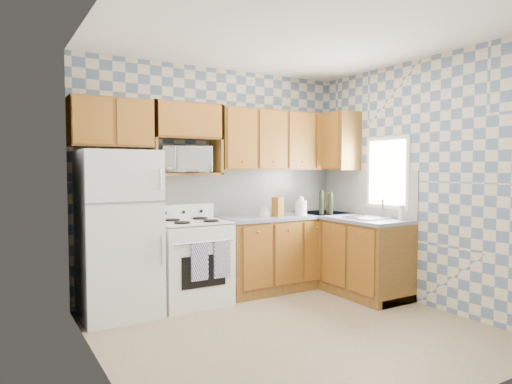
% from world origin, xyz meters
% --- Properties ---
extents(floor, '(3.40, 3.40, 0.00)m').
position_xyz_m(floor, '(0.00, 0.00, 0.00)').
color(floor, '#7E694E').
rests_on(floor, ground).
extents(back_wall, '(3.40, 0.02, 2.70)m').
position_xyz_m(back_wall, '(0.00, 1.60, 1.35)').
color(back_wall, slate).
rests_on(back_wall, ground).
extents(right_wall, '(0.02, 3.20, 2.70)m').
position_xyz_m(right_wall, '(1.70, 0.00, 1.35)').
color(right_wall, slate).
rests_on(right_wall, ground).
extents(backsplash_back, '(2.60, 0.02, 0.56)m').
position_xyz_m(backsplash_back, '(0.40, 1.59, 1.20)').
color(backsplash_back, silver).
rests_on(backsplash_back, back_wall).
extents(backsplash_right, '(0.02, 1.60, 0.56)m').
position_xyz_m(backsplash_right, '(1.69, 0.80, 1.20)').
color(backsplash_right, silver).
rests_on(backsplash_right, right_wall).
extents(refrigerator, '(0.75, 0.70, 1.68)m').
position_xyz_m(refrigerator, '(-1.27, 1.25, 0.84)').
color(refrigerator, white).
rests_on(refrigerator, floor).
extents(stove_body, '(0.76, 0.65, 0.90)m').
position_xyz_m(stove_body, '(-0.47, 1.28, 0.45)').
color(stove_body, white).
rests_on(stove_body, floor).
extents(cooktop, '(0.76, 0.65, 0.02)m').
position_xyz_m(cooktop, '(-0.47, 1.28, 0.91)').
color(cooktop, silver).
rests_on(cooktop, stove_body).
extents(backguard, '(0.76, 0.08, 0.17)m').
position_xyz_m(backguard, '(-0.47, 1.55, 1.00)').
color(backguard, white).
rests_on(backguard, cooktop).
extents(dish_towel_left, '(0.19, 0.02, 0.40)m').
position_xyz_m(dish_towel_left, '(-0.52, 0.93, 0.53)').
color(dish_towel_left, navy).
rests_on(dish_towel_left, stove_body).
extents(dish_towel_right, '(0.19, 0.02, 0.40)m').
position_xyz_m(dish_towel_right, '(-0.27, 0.93, 0.53)').
color(dish_towel_right, navy).
rests_on(dish_towel_right, stove_body).
extents(base_cabinets_back, '(1.75, 0.60, 0.88)m').
position_xyz_m(base_cabinets_back, '(0.82, 1.30, 0.44)').
color(base_cabinets_back, '#61360F').
rests_on(base_cabinets_back, floor).
extents(base_cabinets_right, '(0.60, 1.60, 0.88)m').
position_xyz_m(base_cabinets_right, '(1.40, 0.80, 0.44)').
color(base_cabinets_right, '#61360F').
rests_on(base_cabinets_right, floor).
extents(countertop_back, '(1.77, 0.63, 0.04)m').
position_xyz_m(countertop_back, '(0.82, 1.30, 0.90)').
color(countertop_back, slate).
rests_on(countertop_back, base_cabinets_back).
extents(countertop_right, '(0.63, 1.60, 0.04)m').
position_xyz_m(countertop_right, '(1.40, 0.80, 0.90)').
color(countertop_right, slate).
rests_on(countertop_right, base_cabinets_right).
extents(upper_cabinets_back, '(1.75, 0.33, 0.74)m').
position_xyz_m(upper_cabinets_back, '(0.82, 1.44, 1.85)').
color(upper_cabinets_back, '#61360F').
rests_on(upper_cabinets_back, back_wall).
extents(upper_cabinets_fridge, '(0.82, 0.33, 0.50)m').
position_xyz_m(upper_cabinets_fridge, '(-1.29, 1.44, 1.97)').
color(upper_cabinets_fridge, '#61360F').
rests_on(upper_cabinets_fridge, back_wall).
extents(upper_cabinets_right, '(0.33, 0.70, 0.74)m').
position_xyz_m(upper_cabinets_right, '(1.53, 1.25, 1.85)').
color(upper_cabinets_right, '#61360F').
rests_on(upper_cabinets_right, right_wall).
extents(microwave_shelf, '(0.80, 0.33, 0.03)m').
position_xyz_m(microwave_shelf, '(-0.47, 1.44, 1.44)').
color(microwave_shelf, '#61360F').
rests_on(microwave_shelf, back_wall).
extents(microwave, '(0.62, 0.50, 0.30)m').
position_xyz_m(microwave, '(-0.47, 1.40, 1.60)').
color(microwave, white).
rests_on(microwave, microwave_shelf).
extents(sink, '(0.48, 0.40, 0.03)m').
position_xyz_m(sink, '(1.40, 0.45, 0.93)').
color(sink, '#B7B7BC').
rests_on(sink, countertop_right).
extents(window, '(0.02, 0.66, 0.86)m').
position_xyz_m(window, '(1.69, 0.45, 1.45)').
color(window, silver).
rests_on(window, right_wall).
extents(bottle_0, '(0.06, 0.06, 0.28)m').
position_xyz_m(bottle_0, '(1.23, 1.11, 1.06)').
color(bottle_0, black).
rests_on(bottle_0, countertop_back).
extents(bottle_1, '(0.06, 0.06, 0.27)m').
position_xyz_m(bottle_1, '(1.33, 1.05, 1.05)').
color(bottle_1, black).
rests_on(bottle_1, countertop_back).
extents(bottle_2, '(0.06, 0.06, 0.25)m').
position_xyz_m(bottle_2, '(1.38, 1.15, 1.04)').
color(bottle_2, brown).
rests_on(bottle_2, countertop_back).
extents(knife_block, '(0.13, 0.13, 0.23)m').
position_xyz_m(knife_block, '(0.60, 1.17, 1.04)').
color(knife_block, '#6D330D').
rests_on(knife_block, countertop_back).
extents(electric_kettle, '(0.14, 0.14, 0.18)m').
position_xyz_m(electric_kettle, '(0.92, 1.13, 1.01)').
color(electric_kettle, white).
rests_on(electric_kettle, countertop_back).
extents(food_containers, '(0.17, 0.17, 0.11)m').
position_xyz_m(food_containers, '(0.46, 1.25, 0.98)').
color(food_containers, beige).
rests_on(food_containers, countertop_back).
extents(soap_bottle, '(0.06, 0.06, 0.17)m').
position_xyz_m(soap_bottle, '(1.58, 0.13, 1.01)').
color(soap_bottle, beige).
rests_on(soap_bottle, countertop_right).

